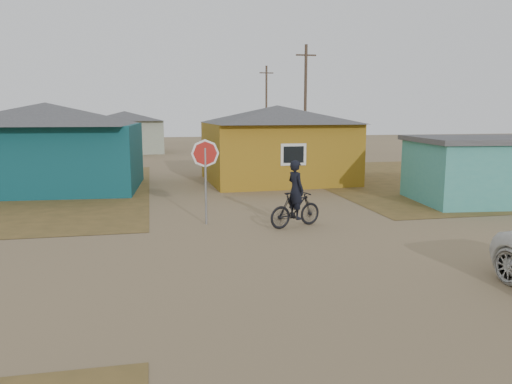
% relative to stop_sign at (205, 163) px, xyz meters
% --- Properties ---
extents(ground, '(120.00, 120.00, 0.00)m').
position_rel_stop_sign_xyz_m(ground, '(2.19, -4.82, -1.99)').
color(ground, olive).
extents(grass_ne, '(20.00, 18.00, 0.00)m').
position_rel_stop_sign_xyz_m(grass_ne, '(16.19, 8.18, -1.99)').
color(grass_ne, brown).
rests_on(grass_ne, ground).
extents(house_teal, '(8.93, 7.08, 4.00)m').
position_rel_stop_sign_xyz_m(house_teal, '(-6.31, 8.68, 0.06)').
color(house_teal, '#0B3940').
rests_on(house_teal, ground).
extents(house_yellow, '(7.72, 6.76, 3.90)m').
position_rel_stop_sign_xyz_m(house_yellow, '(4.69, 9.18, 0.01)').
color(house_yellow, '#976C17').
rests_on(house_yellow, ground).
extents(shed_turquoise, '(6.71, 4.93, 2.60)m').
position_rel_stop_sign_xyz_m(shed_turquoise, '(11.69, 1.68, -0.68)').
color(shed_turquoise, teal).
rests_on(shed_turquoise, ground).
extents(house_pale_west, '(7.04, 6.15, 3.60)m').
position_rel_stop_sign_xyz_m(house_pale_west, '(-3.81, 29.18, -0.13)').
color(house_pale_west, gray).
rests_on(house_pale_west, ground).
extents(house_beige_east, '(6.95, 6.05, 3.60)m').
position_rel_stop_sign_xyz_m(house_beige_east, '(12.19, 35.18, -0.13)').
color(house_beige_east, gray).
rests_on(house_beige_east, ground).
extents(house_pale_north, '(6.28, 5.81, 3.40)m').
position_rel_stop_sign_xyz_m(house_pale_north, '(-11.81, 41.18, -0.24)').
color(house_pale_north, gray).
rests_on(house_pale_north, ground).
extents(utility_pole_near, '(1.40, 0.20, 8.00)m').
position_rel_stop_sign_xyz_m(utility_pole_near, '(8.69, 17.18, 2.15)').
color(utility_pole_near, '#46362A').
rests_on(utility_pole_near, ground).
extents(utility_pole_far, '(1.40, 0.20, 8.00)m').
position_rel_stop_sign_xyz_m(utility_pole_far, '(9.69, 33.18, 2.15)').
color(utility_pole_far, '#46362A').
rests_on(utility_pole_far, ground).
extents(stop_sign, '(0.85, 0.36, 2.74)m').
position_rel_stop_sign_xyz_m(stop_sign, '(0.00, 0.00, 0.00)').
color(stop_sign, gray).
rests_on(stop_sign, ground).
extents(cyclist, '(1.94, 1.13, 2.12)m').
position_rel_stop_sign_xyz_m(cyclist, '(2.71, -0.97, -1.22)').
color(cyclist, black).
rests_on(cyclist, ground).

